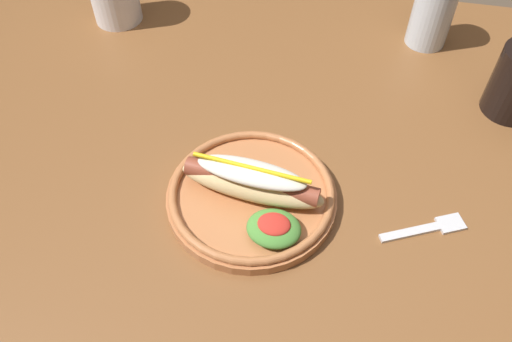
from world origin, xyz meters
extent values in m
plane|color=brown|center=(0.00, 0.00, 0.00)|extent=(8.00, 8.00, 0.00)
cube|color=brown|center=(0.00, 0.00, 0.72)|extent=(1.49, 0.84, 0.04)
cylinder|color=brown|center=(-0.66, 0.33, 0.35)|extent=(0.06, 0.06, 0.70)
cylinder|color=#B77042|center=(-0.02, -0.16, 0.75)|extent=(0.24, 0.24, 0.02)
torus|color=#B77042|center=(-0.02, -0.16, 0.76)|extent=(0.23, 0.23, 0.01)
ellipsoid|color=#E0C184|center=(-0.02, -0.16, 0.78)|extent=(0.21, 0.07, 0.04)
cylinder|color=brown|center=(-0.02, -0.16, 0.78)|extent=(0.19, 0.04, 0.03)
ellipsoid|color=silver|center=(-0.02, -0.16, 0.80)|extent=(0.16, 0.06, 0.02)
cylinder|color=yellow|center=(-0.02, -0.16, 0.81)|extent=(0.16, 0.02, 0.01)
ellipsoid|color=#4C8C38|center=(0.02, -0.22, 0.77)|extent=(0.07, 0.06, 0.02)
ellipsoid|color=red|center=(0.02, -0.22, 0.78)|extent=(0.04, 0.04, 0.01)
cube|color=silver|center=(0.20, -0.17, 0.74)|extent=(0.08, 0.05, 0.00)
cube|color=silver|center=(0.25, -0.15, 0.74)|extent=(0.04, 0.04, 0.00)
cylinder|color=silver|center=(0.22, 0.27, 0.81)|extent=(0.07, 0.07, 0.14)
camera|label=1|loc=(0.07, -0.58, 1.32)|focal=35.86mm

